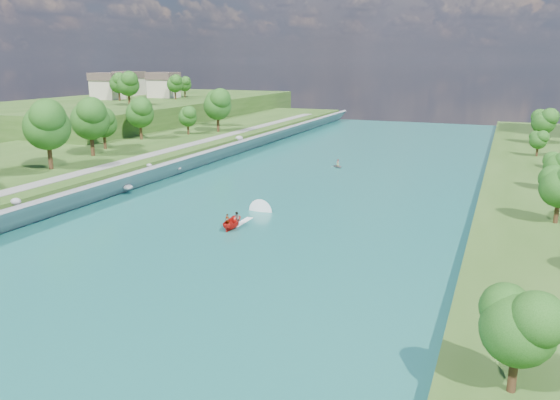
% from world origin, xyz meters
% --- Properties ---
extents(ground, '(260.00, 260.00, 0.00)m').
position_xyz_m(ground, '(0.00, 0.00, 0.00)').
color(ground, '#2D5119').
rests_on(ground, ground).
extents(river_water, '(55.00, 240.00, 0.10)m').
position_xyz_m(river_water, '(0.00, 20.00, 0.05)').
color(river_water, '#1A6463').
rests_on(river_water, ground).
extents(berm_west, '(45.00, 240.00, 3.50)m').
position_xyz_m(berm_west, '(-50.00, 20.00, 1.75)').
color(berm_west, '#2D5119').
rests_on(berm_west, ground).
extents(ridge_west, '(60.00, 120.00, 9.00)m').
position_xyz_m(ridge_west, '(-82.50, 95.00, 4.50)').
color(ridge_west, '#2D5119').
rests_on(ridge_west, ground).
extents(riprap_bank, '(4.52, 236.00, 4.42)m').
position_xyz_m(riprap_bank, '(-25.86, 19.44, 1.81)').
color(riprap_bank, slate).
rests_on(riprap_bank, ground).
extents(riverside_path, '(3.00, 200.00, 0.10)m').
position_xyz_m(riverside_path, '(-32.50, 20.00, 3.55)').
color(riverside_path, gray).
rests_on(riverside_path, berm_west).
extents(ridge_houses, '(29.50, 29.50, 8.40)m').
position_xyz_m(ridge_houses, '(-88.67, 100.00, 13.31)').
color(ridge_houses, beige).
rests_on(ridge_houses, ridge_west).
extents(trees_west, '(16.82, 145.68, 13.88)m').
position_xyz_m(trees_west, '(-42.67, 6.53, 9.46)').
color(trees_west, '#164612').
rests_on(trees_west, berm_west).
extents(trees_ridge, '(20.88, 43.13, 10.91)m').
position_xyz_m(trees_ridge, '(-72.44, 84.31, 13.94)').
color(trees_ridge, '#164612').
rests_on(trees_ridge, ridge_west).
extents(motorboat, '(3.60, 18.87, 2.16)m').
position_xyz_m(motorboat, '(-1.16, 4.74, 0.79)').
color(motorboat, red).
rests_on(motorboat, river_water).
extents(raft, '(3.27, 3.28, 1.65)m').
position_xyz_m(raft, '(-0.57, 48.59, 0.46)').
color(raft, gray).
rests_on(raft, river_water).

